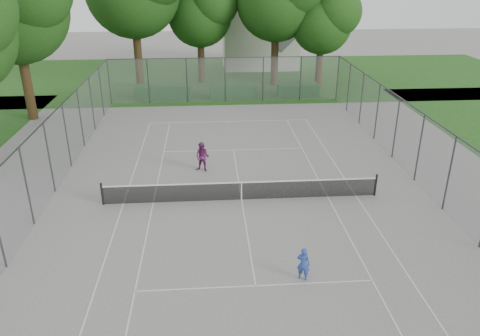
{
  "coord_description": "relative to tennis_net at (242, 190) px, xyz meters",
  "views": [
    {
      "loc": [
        -1.49,
        -19.44,
        10.21
      ],
      "look_at": [
        0.0,
        1.0,
        1.2
      ],
      "focal_mm": 35.0,
      "sensor_mm": 36.0,
      "label": 1
    }
  ],
  "objects": [
    {
      "name": "ground",
      "position": [
        0.0,
        0.0,
        -0.51
      ],
      "size": [
        120.0,
        120.0,
        0.0
      ],
      "primitive_type": "plane",
      "color": "slate",
      "rests_on": "ground"
    },
    {
      "name": "grass_far",
      "position": [
        0.0,
        26.0,
        -0.51
      ],
      "size": [
        60.0,
        20.0,
        0.0
      ],
      "primitive_type": "cube",
      "color": "#1C4814",
      "rests_on": "ground"
    },
    {
      "name": "court_markings",
      "position": [
        0.0,
        0.0,
        -0.5
      ],
      "size": [
        11.03,
        23.83,
        0.01
      ],
      "color": "silver",
      "rests_on": "ground"
    },
    {
      "name": "tennis_net",
      "position": [
        0.0,
        0.0,
        0.0
      ],
      "size": [
        12.87,
        0.1,
        1.1
      ],
      "color": "black",
      "rests_on": "ground"
    },
    {
      "name": "perimeter_fence",
      "position": [
        0.0,
        0.0,
        1.3
      ],
      "size": [
        18.08,
        34.08,
        3.52
      ],
      "color": "#38383D",
      "rests_on": "ground"
    },
    {
      "name": "tree_far_midleft",
      "position": [
        -1.81,
        24.01,
        5.97
      ],
      "size": [
        6.57,
        6.0,
        9.44
      ],
      "color": "#312212",
      "rests_on": "ground"
    },
    {
      "name": "tree_far_right",
      "position": [
        8.62,
        21.49,
        5.33
      ],
      "size": [
        5.92,
        5.4,
        8.51
      ],
      "color": "#312212",
      "rests_on": "ground"
    },
    {
      "name": "tree_side_back",
      "position": [
        -13.79,
        13.48,
        7.48
      ],
      "size": [
        8.09,
        7.38,
        11.62
      ],
      "color": "#312212",
      "rests_on": "ground"
    },
    {
      "name": "hedge_left",
      "position": [
        -4.98,
        18.33,
        0.04
      ],
      "size": [
        4.41,
        1.32,
        1.1
      ],
      "primitive_type": "cube",
      "color": "#164719",
      "rests_on": "ground"
    },
    {
      "name": "hedge_mid",
      "position": [
        0.74,
        17.96,
        0.08
      ],
      "size": [
        3.77,
        1.08,
        1.18
      ],
      "primitive_type": "cube",
      "color": "#164719",
      "rests_on": "ground"
    },
    {
      "name": "hedge_right",
      "position": [
        6.1,
        18.31,
        -0.0
      ],
      "size": [
        3.37,
        1.24,
        1.01
      ],
      "primitive_type": "cube",
      "color": "#164719",
      "rests_on": "ground"
    },
    {
      "name": "house",
      "position": [
        4.25,
        30.75,
        3.33
      ],
      "size": [
        7.66,
        5.94,
        9.53
      ],
      "color": "beige",
      "rests_on": "ground"
    },
    {
      "name": "girl_player",
      "position": [
        1.69,
        -6.11,
        0.12
      ],
      "size": [
        0.54,
        0.47,
        1.26
      ],
      "primitive_type": "imported",
      "rotation": [
        0.0,
        0.0,
        2.71
      ],
      "color": "#2B44A3",
      "rests_on": "ground"
    },
    {
      "name": "woman_player",
      "position": [
        -1.81,
        3.51,
        0.28
      ],
      "size": [
        0.94,
        0.84,
        1.59
      ],
      "primitive_type": "imported",
      "rotation": [
        0.0,
        0.0,
        -0.38
      ],
      "color": "#682258",
      "rests_on": "ground"
    }
  ]
}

